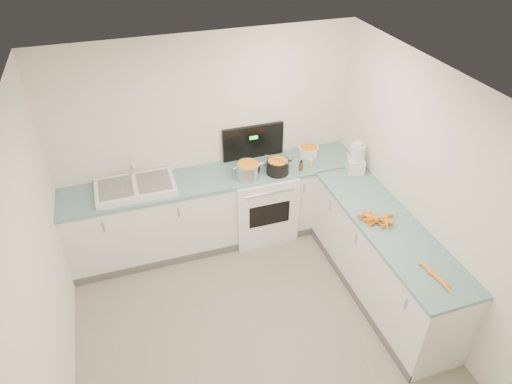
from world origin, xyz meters
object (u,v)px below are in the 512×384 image
object	(u,v)px
steel_pot	(248,171)
extract_bottle	(301,166)
spice_jar	(311,163)
food_processor	(356,159)
black_pot	(278,167)
mixing_bowl	(308,151)
stove	(260,200)
sink	(135,187)

from	to	relation	value
steel_pot	extract_bottle	size ratio (longest dim) A/B	2.40
spice_jar	food_processor	size ratio (longest dim) A/B	0.20
black_pot	extract_bottle	size ratio (longest dim) A/B	2.28
steel_pot	black_pot	world-z (taller)	steel_pot
black_pot	mixing_bowl	bearing A→B (deg)	27.56
stove	sink	size ratio (longest dim) A/B	1.58
black_pot	mixing_bowl	xyz separation A→B (m)	(0.50, 0.26, -0.02)
sink	steel_pot	world-z (taller)	sink
stove	mixing_bowl	xyz separation A→B (m)	(0.66, 0.12, 0.52)
steel_pot	spice_jar	bearing A→B (deg)	0.26
spice_jar	mixing_bowl	bearing A→B (deg)	73.40
black_pot	food_processor	xyz separation A→B (m)	(0.88, -0.24, 0.09)
sink	steel_pot	distance (m)	1.26
steel_pot	mixing_bowl	world-z (taller)	steel_pot
black_pot	spice_jar	world-z (taller)	black_pot
sink	spice_jar	size ratio (longest dim) A/B	11.19
steel_pot	food_processor	xyz separation A→B (m)	(1.24, -0.26, 0.08)
stove	steel_pot	distance (m)	0.60
spice_jar	stove	bearing A→B (deg)	167.85
sink	spice_jar	xyz separation A→B (m)	(2.04, -0.14, 0.00)
sink	black_pot	xyz separation A→B (m)	(1.61, -0.16, 0.04)
steel_pot	mixing_bowl	bearing A→B (deg)	16.06
sink	food_processor	world-z (taller)	food_processor
steel_pot	food_processor	bearing A→B (deg)	-11.67
mixing_bowl	food_processor	xyz separation A→B (m)	(0.38, -0.50, 0.10)
food_processor	stove	bearing A→B (deg)	159.65
stove	sink	world-z (taller)	stove
sink	spice_jar	bearing A→B (deg)	-4.00
black_pot	mixing_bowl	world-z (taller)	black_pot
stove	spice_jar	xyz separation A→B (m)	(0.59, -0.13, 0.50)
black_pot	steel_pot	bearing A→B (deg)	177.47
sink	steel_pot	size ratio (longest dim) A/B	3.12
stove	mixing_bowl	size ratio (longest dim) A/B	5.47
mixing_bowl	spice_jar	size ratio (longest dim) A/B	3.23
food_processor	steel_pot	bearing A→B (deg)	168.33
extract_bottle	mixing_bowl	bearing A→B (deg)	53.23
stove	spice_jar	bearing A→B (deg)	-12.15
steel_pot	spice_jar	world-z (taller)	steel_pot
mixing_bowl	extract_bottle	world-z (taller)	same
sink	extract_bottle	bearing A→B (deg)	-6.09
steel_pot	food_processor	world-z (taller)	food_processor
stove	spice_jar	size ratio (longest dim) A/B	17.69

